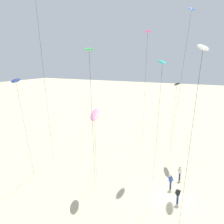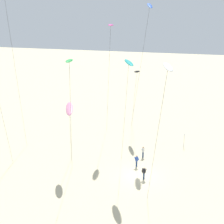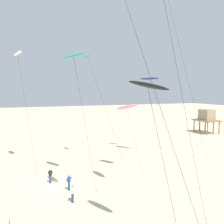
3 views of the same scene
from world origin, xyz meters
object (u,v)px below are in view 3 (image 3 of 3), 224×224
Objects in this scene: kite_green at (88,59)px; kite_navy at (149,79)px; kite_teal at (74,57)px; kite_black at (148,86)px; kite_flyer_nearest at (69,182)px; kite_white at (18,54)px; kite_pink at (126,107)px; kite_flyer_middle at (72,193)px; kite_flyer_furthest at (50,175)px; stilt_house at (207,116)px.

kite_green is 9.81m from kite_navy.
kite_teal reaches higher than kite_black.
kite_flyer_nearest is (8.03, -14.22, -11.19)m from kite_navy.
kite_white is 15.52m from kite_pink.
kite_green reaches higher than kite_flyer_middle.
kite_white is 15.93m from kite_flyer_furthest.
kite_green is at bearing 133.96° from kite_flyer_furthest.
kite_white is at bearing -94.72° from kite_green.
kite_navy is 2.14× the size of stilt_house.
kite_flyer_nearest and kite_flyer_middle have the same top height.
kite_green is at bearing 156.39° from kite_flyer_middle.
kite_green is 9.13× the size of kite_flyer_nearest.
kite_black is at bearing -20.44° from kite_pink.
kite_white reaches higher than kite_flyer_nearest.
kite_flyer_nearest is at bearing -37.86° from kite_teal.
kite_pink is 0.62× the size of kite_teal.
stilt_house is at bearing 122.01° from kite_flyer_middle.
kite_green is 0.98× the size of kite_white.
kite_flyer_nearest is 1.00× the size of kite_flyer_furthest.
kite_pink is 1.54× the size of stilt_house.
kite_green is 20.49m from kite_black.
kite_flyer_furthest is at bearing -71.38° from kite_navy.
kite_white is (-0.76, -9.18, 0.21)m from kite_green.
kite_flyer_nearest is (-11.11, -2.72, -9.74)m from kite_black.
kite_white is 1.74× the size of kite_pink.
kite_black reaches higher than kite_flyer_nearest.
kite_pink is at bearing -51.03° from kite_navy.
kite_flyer_nearest is at bearing 174.32° from kite_flyer_middle.
kite_white is 19.24m from kite_flyer_middle.
kite_flyer_nearest is at bearing 24.38° from kite_white.
kite_green is at bearing 151.36° from kite_flyer_nearest.
kite_pink reaches higher than kite_flyer_middle.
kite_navy reaches higher than kite_flyer_furthest.
kite_flyer_middle is (-8.26, -3.01, -9.74)m from kite_black.
kite_black is (12.39, 1.72, -3.28)m from kite_teal.
kite_teal reaches higher than kite_pink.
stilt_house is (-18.42, 39.63, 3.18)m from kite_flyer_furthest.
stilt_house is at bearing 118.78° from kite_navy.
kite_white reaches higher than kite_flyer_middle.
kite_flyer_furthest is at bearing 22.40° from kite_white.
kite_navy is 22.38m from kite_black.
kite_pink reaches higher than stilt_house.
kite_flyer_middle is 45.39m from stilt_house.
kite_teal is at bearing -172.08° from kite_black.
kite_black is at bearing -31.01° from kite_navy.
kite_pink is 15.21m from kite_black.
kite_flyer_middle is (2.85, -0.28, 0.00)m from kite_flyer_nearest.
kite_flyer_furthest is (-1.44, -2.51, -13.02)m from kite_teal.
kite_navy is at bearing 128.97° from kite_pink.
stilt_house is at bearing 132.35° from kite_black.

